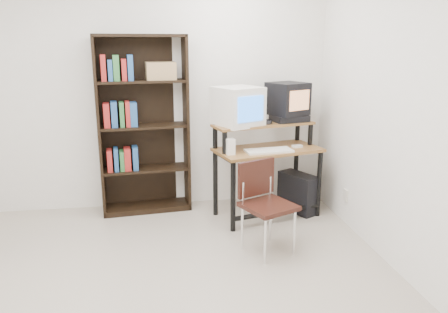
{
  "coord_description": "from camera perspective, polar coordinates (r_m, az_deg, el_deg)",
  "views": [
    {
      "loc": [
        0.13,
        -2.78,
        1.8
      ],
      "look_at": [
        0.73,
        1.1,
        0.77
      ],
      "focal_mm": 35.0,
      "sensor_mm": 36.0,
      "label": 1
    }
  ],
  "objects": [
    {
      "name": "floor",
      "position": [
        3.32,
        -10.16,
        -18.49
      ],
      "size": [
        4.0,
        4.0,
        0.01
      ],
      "primitive_type": "cube",
      "color": "#BDAF9C",
      "rests_on": "ground"
    },
    {
      "name": "back_wall",
      "position": [
        4.81,
        -10.47,
        8.54
      ],
      "size": [
        4.0,
        0.01,
        2.6
      ],
      "primitive_type": "cube",
      "color": "white",
      "rests_on": "floor"
    },
    {
      "name": "front_wall",
      "position": [
        0.94,
        -16.08,
        -18.34
      ],
      "size": [
        4.0,
        0.01,
        2.6
      ],
      "primitive_type": "cube",
      "color": "white",
      "rests_on": "floor"
    },
    {
      "name": "right_wall",
      "position": [
        3.39,
        24.9,
        4.88
      ],
      "size": [
        0.01,
        4.0,
        2.6
      ],
      "primitive_type": "cube",
      "color": "white",
      "rests_on": "floor"
    },
    {
      "name": "computer_desk",
      "position": [
        4.55,
        5.63,
        0.33
      ],
      "size": [
        1.17,
        0.78,
        0.98
      ],
      "rotation": [
        0.0,
        0.0,
        0.25
      ],
      "color": "olive",
      "rests_on": "floor"
    },
    {
      "name": "crt_monitor",
      "position": [
        4.44,
        1.81,
        6.55
      ],
      "size": [
        0.56,
        0.56,
        0.39
      ],
      "rotation": [
        0.0,
        0.0,
        0.47
      ],
      "color": "white",
      "rests_on": "computer_desk"
    },
    {
      "name": "vcr",
      "position": [
        4.7,
        8.52,
        4.91
      ],
      "size": [
        0.41,
        0.33,
        0.08
      ],
      "primitive_type": "cube",
      "rotation": [
        0.0,
        0.0,
        0.22
      ],
      "color": "black",
      "rests_on": "computer_desk"
    },
    {
      "name": "crt_tv",
      "position": [
        4.7,
        8.31,
        7.48
      ],
      "size": [
        0.47,
        0.47,
        0.34
      ],
      "rotation": [
        0.0,
        0.0,
        0.46
      ],
      "color": "black",
      "rests_on": "vcr"
    },
    {
      "name": "cd_spindle",
      "position": [
        4.53,
        5.55,
        4.45
      ],
      "size": [
        0.16,
        0.16,
        0.05
      ],
      "primitive_type": "cylinder",
      "rotation": [
        0.0,
        0.0,
        0.42
      ],
      "color": "#26262B",
      "rests_on": "computer_desk"
    },
    {
      "name": "keyboard",
      "position": [
        4.39,
        5.86,
        0.67
      ],
      "size": [
        0.49,
        0.26,
        0.03
      ],
      "primitive_type": "cube",
      "rotation": [
        0.0,
        0.0,
        0.1
      ],
      "color": "white",
      "rests_on": "computer_desk"
    },
    {
      "name": "mousepad",
      "position": [
        4.62,
        9.46,
        1.05
      ],
      "size": [
        0.23,
        0.2,
        0.01
      ],
      "primitive_type": "cube",
      "rotation": [
        0.0,
        0.0,
        0.08
      ],
      "color": "black",
      "rests_on": "computer_desk"
    },
    {
      "name": "mouse",
      "position": [
        4.61,
        9.54,
        1.28
      ],
      "size": [
        0.11,
        0.08,
        0.03
      ],
      "primitive_type": "cube",
      "rotation": [
        0.0,
        0.0,
        0.23
      ],
      "color": "white",
      "rests_on": "mousepad"
    },
    {
      "name": "desk_speaker",
      "position": [
        4.24,
        0.84,
        1.19
      ],
      "size": [
        0.09,
        0.08,
        0.17
      ],
      "primitive_type": "cube",
      "rotation": [
        0.0,
        0.0,
        0.13
      ],
      "color": "white",
      "rests_on": "computer_desk"
    },
    {
      "name": "pc_tower",
      "position": [
        4.83,
        9.66,
        -4.67
      ],
      "size": [
        0.39,
        0.49,
        0.42
      ],
      "primitive_type": "cube",
      "rotation": [
        0.0,
        0.0,
        0.48
      ],
      "color": "black",
      "rests_on": "floor"
    },
    {
      "name": "school_chair",
      "position": [
        3.83,
        5.23,
        -5.32
      ],
      "size": [
        0.53,
        0.53,
        0.8
      ],
      "rotation": [
        0.0,
        0.0,
        0.43
      ],
      "color": "black",
      "rests_on": "floor"
    },
    {
      "name": "bookshelf",
      "position": [
        4.71,
        -10.55,
        4.23
      ],
      "size": [
        0.96,
        0.4,
        1.88
      ],
      "rotation": [
        0.0,
        0.0,
        0.1
      ],
      "color": "black",
      "rests_on": "floor"
    },
    {
      "name": "wall_outlet",
      "position": [
        4.6,
        15.59,
        -4.85
      ],
      "size": [
        0.02,
        0.08,
        0.12
      ],
      "primitive_type": "cube",
      "color": "beige",
      "rests_on": "right_wall"
    }
  ]
}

